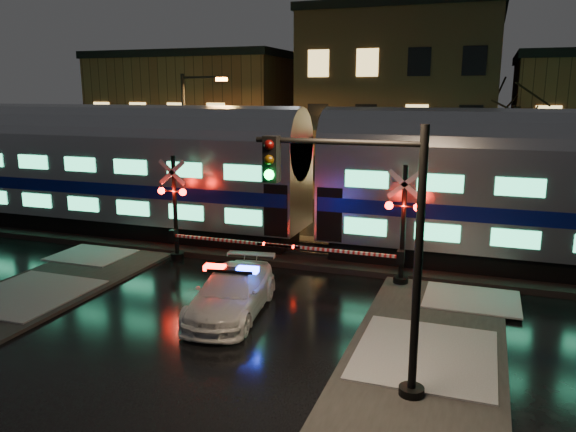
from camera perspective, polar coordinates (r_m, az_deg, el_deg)
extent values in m
plane|color=black|center=(19.62, -4.63, -7.62)|extent=(120.00, 120.00, 0.00)
cube|color=black|center=(24.00, 0.24, -3.49)|extent=(90.00, 4.20, 0.24)
cube|color=#2D2D2D|center=(12.73, 12.26, -19.49)|extent=(4.00, 20.00, 0.12)
cube|color=brown|center=(43.97, -8.57, 9.49)|extent=(14.00, 10.00, 9.00)
cube|color=brown|center=(39.68, 11.60, 10.87)|extent=(12.00, 11.00, 11.50)
cube|color=black|center=(29.93, -21.97, -0.15)|extent=(24.00, 2.40, 0.80)
cube|color=#B7BAC1|center=(29.54, -22.33, 4.20)|extent=(25.00, 3.05, 3.80)
cube|color=navy|center=(29.60, -22.27, 3.44)|extent=(24.75, 3.09, 0.55)
cube|color=#3DE89A|center=(28.60, -24.19, 1.45)|extent=(21.00, 0.05, 0.62)
cube|color=#3DE89A|center=(28.34, -24.52, 5.02)|extent=(21.00, 0.05, 0.62)
cylinder|color=#B7BAC1|center=(29.37, -22.61, 7.48)|extent=(25.00, 3.05, 3.05)
imported|color=white|center=(17.49, -5.75, -7.77)|extent=(2.57, 5.03, 1.40)
cube|color=black|center=(17.25, -5.80, -5.47)|extent=(1.49, 0.56, 0.09)
cube|color=#FF0C05|center=(17.40, -7.45, -5.22)|extent=(0.68, 0.41, 0.16)
cube|color=#1426FF|center=(17.09, -4.12, -5.47)|extent=(0.68, 0.41, 0.16)
cylinder|color=black|center=(20.44, 11.36, -6.52)|extent=(0.54, 0.54, 0.32)
cylinder|color=black|center=(19.88, 11.61, -1.08)|extent=(0.17, 0.17, 4.31)
sphere|color=#FF0C05|center=(19.61, 10.23, 1.05)|extent=(0.28, 0.28, 0.28)
sphere|color=#FF0C05|center=(19.49, 13.04, 0.85)|extent=(0.28, 0.28, 0.28)
cube|color=white|center=(20.43, 3.87, -3.45)|extent=(5.39, 0.10, 0.10)
cube|color=black|center=(19.91, 11.38, -4.11)|extent=(0.25, 0.30, 0.45)
cylinder|color=black|center=(23.36, -11.18, -4.09)|extent=(0.54, 0.54, 0.32)
cylinder|color=black|center=(22.87, -11.39, 0.68)|extent=(0.17, 0.17, 4.29)
sphere|color=#FF0C05|center=(22.83, -12.74, 2.52)|extent=(0.28, 0.28, 0.28)
sphere|color=#FF0C05|center=(22.34, -10.64, 2.39)|extent=(0.28, 0.28, 0.28)
cube|color=white|center=(21.66, -5.50, -2.56)|extent=(5.36, 0.10, 0.10)
cube|color=black|center=(22.89, -11.60, -1.94)|extent=(0.25, 0.30, 0.45)
cylinder|color=black|center=(13.45, 12.41, -17.18)|extent=(0.57, 0.57, 0.31)
cylinder|color=black|center=(12.29, 13.05, -5.31)|extent=(0.18, 0.18, 6.11)
cylinder|color=black|center=(12.09, 4.95, 7.52)|extent=(3.67, 0.12, 0.12)
cube|color=black|center=(12.42, -1.67, 5.80)|extent=(0.33, 0.29, 1.02)
sphere|color=#0CFF3F|center=(12.32, -1.93, 4.21)|extent=(0.22, 0.22, 0.22)
cylinder|color=black|center=(29.88, -10.40, 6.70)|extent=(0.19, 0.19, 7.62)
cylinder|color=black|center=(29.18, -8.68, 13.75)|extent=(2.29, 0.11, 0.11)
cube|color=orange|center=(28.71, -6.77, 13.64)|extent=(0.52, 0.27, 0.17)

